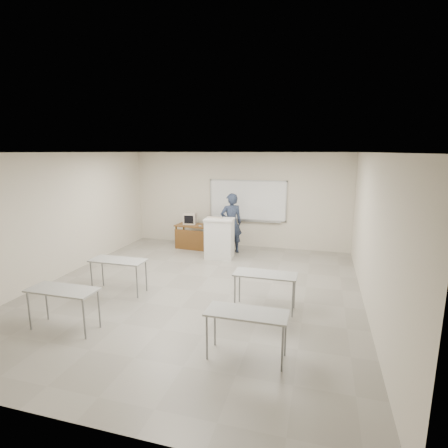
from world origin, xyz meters
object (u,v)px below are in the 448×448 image
(whiteboard, at_px, (247,201))
(mouse, at_px, (200,226))
(crt_monitor, at_px, (190,218))
(presenter, at_px, (231,223))
(keyboard, at_px, (215,217))
(podium, at_px, (219,238))
(instructor_desk, at_px, (195,233))
(laptop, at_px, (210,223))

(whiteboard, bearing_deg, mouse, -146.28)
(crt_monitor, xyz_separation_m, presenter, (1.44, -0.31, -0.02))
(mouse, relative_size, keyboard, 0.22)
(crt_monitor, bearing_deg, keyboard, -46.52)
(whiteboard, height_order, crt_monitor, whiteboard)
(podium, bearing_deg, instructor_desk, 141.41)
(instructor_desk, distance_m, podium, 1.22)
(laptop, xyz_separation_m, keyboard, (0.45, -0.88, 0.36))
(crt_monitor, bearing_deg, whiteboard, 8.23)
(podium, height_order, keyboard, keyboard)
(whiteboard, height_order, keyboard, whiteboard)
(crt_monitor, distance_m, presenter, 1.48)
(instructor_desk, distance_m, laptop, 0.56)
(crt_monitor, relative_size, laptop, 1.32)
(podium, bearing_deg, mouse, 139.20)
(laptop, xyz_separation_m, presenter, (0.79, -0.34, 0.10))
(mouse, bearing_deg, whiteboard, 14.57)
(laptop, bearing_deg, whiteboard, 43.26)
(whiteboard, height_order, instructor_desk, whiteboard)
(laptop, bearing_deg, keyboard, -44.49)
(crt_monitor, distance_m, mouse, 0.58)
(podium, height_order, mouse, podium)
(keyboard, bearing_deg, laptop, 121.30)
(podium, distance_m, mouse, 1.02)
(crt_monitor, height_order, mouse, crt_monitor)
(mouse, distance_m, presenter, 1.00)
(laptop, distance_m, presenter, 0.87)
(laptop, bearing_deg, instructor_desk, -128.24)
(instructor_desk, distance_m, mouse, 0.33)
(instructor_desk, distance_m, keyboard, 1.23)
(crt_monitor, xyz_separation_m, laptop, (0.65, 0.03, -0.12))
(whiteboard, distance_m, laptop, 1.39)
(keyboard, relative_size, presenter, 0.25)
(whiteboard, distance_m, keyboard, 1.56)
(podium, distance_m, laptop, 1.15)
(keyboard, distance_m, presenter, 0.68)
(keyboard, bearing_deg, presenter, 61.42)
(podium, bearing_deg, presenter, 68.70)
(crt_monitor, xyz_separation_m, mouse, (0.45, -0.33, -0.16))
(whiteboard, height_order, presenter, whiteboard)
(whiteboard, xyz_separation_m, presenter, (-0.31, -0.86, -0.57))
(presenter, bearing_deg, laptop, -51.35)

